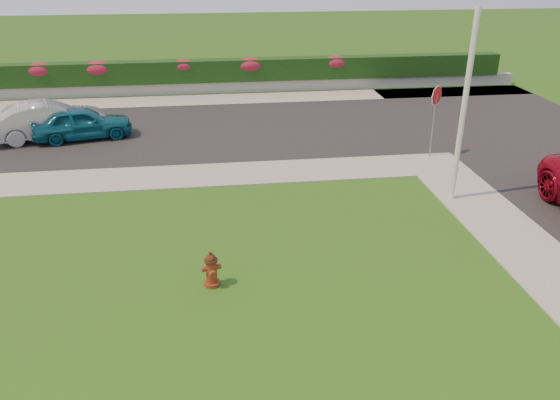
{
  "coord_description": "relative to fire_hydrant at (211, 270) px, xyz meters",
  "views": [
    {
      "loc": [
        -0.68,
        -8.0,
        6.87
      ],
      "look_at": [
        1.0,
        4.82,
        0.9
      ],
      "focal_mm": 35.0,
      "sensor_mm": 36.0,
      "label": 1
    }
  ],
  "objects": [
    {
      "name": "hedge",
      "position": [
        -0.15,
        18.17,
        0.75
      ],
      "size": [
        32.0,
        0.9,
        1.1
      ],
      "primitive_type": "cube",
      "color": "black",
      "rests_on": "retaining_wall"
    },
    {
      "name": "sedan_silver",
      "position": [
        -6.13,
        11.32,
        0.35
      ],
      "size": [
        4.59,
        2.86,
        1.43
      ],
      "primitive_type": "imported",
      "rotation": [
        0.0,
        0.0,
        1.91
      ],
      "color": "#9FA3A7",
      "rests_on": "street_far"
    },
    {
      "name": "stop_sign",
      "position": [
        7.98,
        7.37,
        1.53
      ],
      "size": [
        0.55,
        0.46,
        2.59
      ],
      "rotation": [
        0.0,
        0.0,
        0.3
      ],
      "color": "slate",
      "rests_on": "ground"
    },
    {
      "name": "sidewalk_far",
      "position": [
        -5.15,
        6.57,
        -0.38
      ],
      "size": [
        24.0,
        2.0,
        0.04
      ],
      "primitive_type": "cube",
      "color": "gray",
      "rests_on": "ground"
    },
    {
      "name": "ground",
      "position": [
        0.85,
        -2.43,
        -0.4
      ],
      "size": [
        120.0,
        120.0,
        0.0
      ],
      "primitive_type": "plane",
      "color": "black",
      "rests_on": "ground"
    },
    {
      "name": "fire_hydrant",
      "position": [
        0.0,
        0.0,
        0.0
      ],
      "size": [
        0.44,
        0.42,
        0.84
      ],
      "rotation": [
        0.0,
        0.0,
        0.22
      ],
      "color": "#57250D",
      "rests_on": "ground"
    },
    {
      "name": "flower_clump_d",
      "position": [
        -1.06,
        18.07,
        1.05
      ],
      "size": [
        1.27,
        0.82,
        0.63
      ],
      "primitive_type": "ellipsoid",
      "color": "#A61C3E",
      "rests_on": "hedge"
    },
    {
      "name": "retaining_wall",
      "position": [
        -0.15,
        18.07,
        -0.1
      ],
      "size": [
        34.0,
        0.4,
        0.6
      ],
      "primitive_type": "cube",
      "color": "gray",
      "rests_on": "ground"
    },
    {
      "name": "flower_clump_e",
      "position": [
        2.34,
        18.07,
        1.0
      ],
      "size": [
        1.5,
        0.97,
        0.75
      ],
      "primitive_type": "ellipsoid",
      "color": "#A61C3E",
      "rests_on": "hedge"
    },
    {
      "name": "sedan_teal",
      "position": [
        -4.84,
        11.03,
        0.27
      ],
      "size": [
        3.96,
        2.25,
        1.27
      ],
      "primitive_type": "imported",
      "rotation": [
        0.0,
        0.0,
        1.78
      ],
      "color": "#0C4F62",
      "rests_on": "street_far"
    },
    {
      "name": "flower_clump_c",
      "position": [
        -5.29,
        18.07,
        1.0
      ],
      "size": [
        1.49,
        0.96,
        0.74
      ],
      "primitive_type": "ellipsoid",
      "color": "#A61C3E",
      "rests_on": "hedge"
    },
    {
      "name": "utility_pole",
      "position": [
        7.23,
        3.73,
        2.36
      ],
      "size": [
        0.16,
        0.16,
        5.52
      ],
      "primitive_type": "cylinder",
      "color": "silver",
      "rests_on": "ground"
    },
    {
      "name": "curb_corner",
      "position": [
        7.85,
        6.57,
        -0.38
      ],
      "size": [
        2.0,
        2.0,
        0.04
      ],
      "primitive_type": "cube",
      "color": "gray",
      "rests_on": "ground"
    },
    {
      "name": "flower_clump_f",
      "position": [
        6.84,
        18.07,
        1.02
      ],
      "size": [
        1.4,
        0.9,
        0.7
      ],
      "primitive_type": "ellipsoid",
      "color": "#A61C3E",
      "rests_on": "hedge"
    },
    {
      "name": "street_far",
      "position": [
        -4.15,
        11.57,
        -0.38
      ],
      "size": [
        26.0,
        8.0,
        0.04
      ],
      "primitive_type": "cube",
      "color": "black",
      "rests_on": "ground"
    },
    {
      "name": "flower_clump_b",
      "position": [
        -8.1,
        18.07,
        1.01
      ],
      "size": [
        1.43,
        0.92,
        0.72
      ],
      "primitive_type": "ellipsoid",
      "color": "#A61C3E",
      "rests_on": "hedge"
    },
    {
      "name": "sidewalk_beyond",
      "position": [
        -0.15,
        16.57,
        -0.38
      ],
      "size": [
        34.0,
        2.0,
        0.04
      ],
      "primitive_type": "cube",
      "color": "gray",
      "rests_on": "ground"
    }
  ]
}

